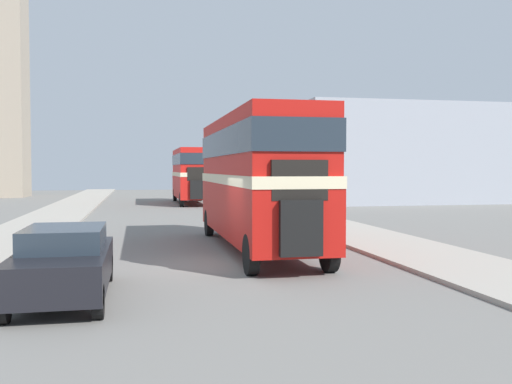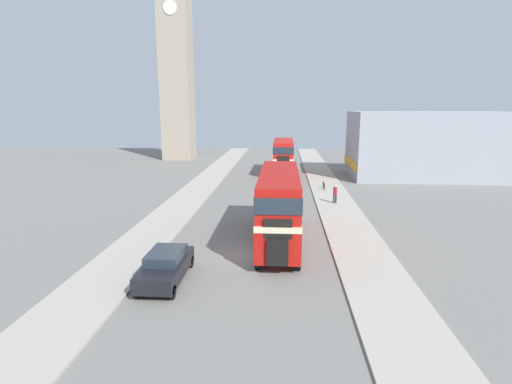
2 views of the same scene
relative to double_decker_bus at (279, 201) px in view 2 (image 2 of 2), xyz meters
The scene contains 10 objects.
ground_plane 4.32m from the double_decker_bus, 122.30° to the right, with size 120.00×120.00×0.00m, color slate.
sidewalk_right 6.27m from the double_decker_bus, 30.24° to the right, with size 3.50×120.00×0.12m.
sidewalk_left 9.40m from the double_decker_bus, 161.45° to the right, with size 3.50×120.00×0.12m.
double_decker_bus is the anchor object (origin of this frame).
bus_distant 26.27m from the double_decker_bus, 89.50° to the left, with size 2.44×9.58×4.30m.
car_parked_near 8.57m from the double_decker_bus, 130.98° to the right, with size 1.84×4.52×1.52m.
pedestrian_walking 11.46m from the double_decker_bus, 64.84° to the left, with size 0.33×0.33×1.64m.
bicycle_on_pavement 17.19m from the double_decker_bus, 74.82° to the left, with size 0.05×1.76×0.78m.
church_tower 47.47m from the double_decker_bus, 112.59° to the left, with size 4.85×4.85×39.83m.
shop_building_block 30.58m from the double_decker_bus, 54.95° to the left, with size 18.14×9.48×7.90m.
Camera 2 is at (2.02, -21.53, 8.45)m, focal length 28.00 mm.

